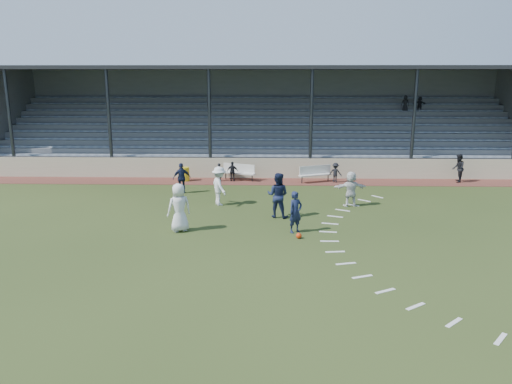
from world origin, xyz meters
TOP-DOWN VIEW (x-y plane):
  - ground at (0.00, 0.00)m, footprint 90.00×90.00m
  - cinder_track at (0.00, 10.50)m, footprint 34.00×2.00m
  - retaining_wall at (0.00, 11.55)m, footprint 34.00×0.18m
  - bench_left at (-1.24, 10.88)m, footprint 2.01×1.13m
  - bench_right at (3.21, 10.47)m, footprint 2.00×1.21m
  - trash_bin at (-4.37, 10.52)m, footprint 0.50×0.50m
  - football at (1.71, 0.32)m, footprint 0.22×0.22m
  - player_white_lead at (-3.03, 1.12)m, footprint 1.13×1.00m
  - player_navy_lead at (1.60, 1.08)m, footprint 0.73×0.68m
  - player_navy_mid at (0.93, 3.20)m, footprint 1.14×0.99m
  - player_white_wing at (-1.83, 5.20)m, footprint 1.17×1.39m
  - player_navy_wing at (-4.05, 7.60)m, footprint 1.02×0.70m
  - player_white_back at (4.42, 5.16)m, footprint 1.61×0.67m
  - official at (11.45, 10.61)m, footprint 0.83×0.94m
  - sub_left_near at (-2.37, 10.53)m, footprint 0.43×0.34m
  - sub_left_far at (-1.58, 10.49)m, footprint 0.70×0.34m
  - sub_right at (4.37, 10.38)m, footprint 0.83×0.64m
  - grandstand at (0.01, 16.26)m, footprint 34.60×9.00m
  - penalty_arc at (4.12, 0.00)m, footprint 3.89×14.63m

SIDE VIEW (x-z plane):
  - ground at x=0.00m, z-range 0.00..0.00m
  - penalty_arc at x=4.12m, z-range 0.00..0.01m
  - cinder_track at x=0.00m, z-range 0.00..0.02m
  - football at x=1.71m, z-range 0.00..0.22m
  - trash_bin at x=-4.37m, z-range 0.02..0.83m
  - sub_left_near at x=-2.37m, z-range 0.02..1.07m
  - bench_left at x=-1.24m, z-range 0.11..1.06m
  - bench_right at x=3.21m, z-range 0.11..1.06m
  - sub_right at x=4.37m, z-range 0.02..1.16m
  - sub_left_far at x=-1.58m, z-range 0.02..1.17m
  - retaining_wall at x=0.00m, z-range 0.00..1.20m
  - player_navy_wing at x=-4.05m, z-range 0.00..1.60m
  - player_navy_lead at x=1.60m, z-range 0.00..1.67m
  - official at x=11.45m, z-range 0.02..1.65m
  - player_white_back at x=4.42m, z-range 0.00..1.69m
  - player_white_wing at x=-1.83m, z-range 0.00..1.87m
  - player_white_lead at x=-3.03m, z-range 0.00..1.95m
  - player_navy_mid at x=0.93m, z-range 0.00..1.99m
  - grandstand at x=0.01m, z-range -1.10..5.51m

